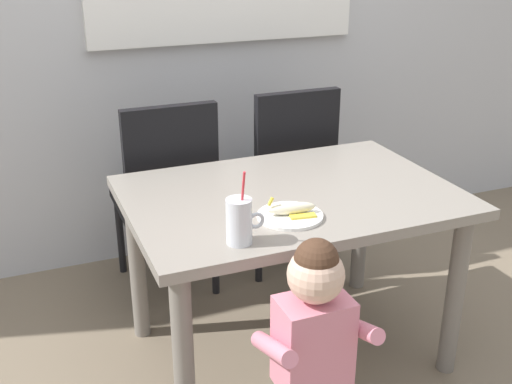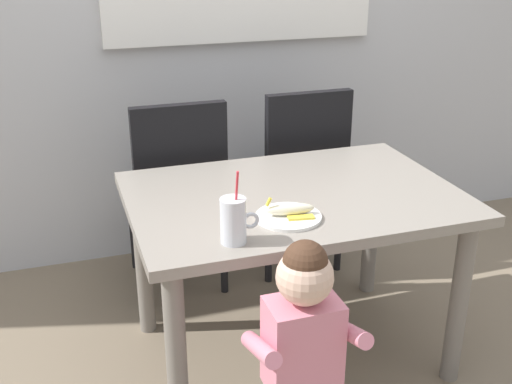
{
  "view_description": "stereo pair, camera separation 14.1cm",
  "coord_description": "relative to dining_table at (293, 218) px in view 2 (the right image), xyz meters",
  "views": [
    {
      "loc": [
        -0.96,
        -2.01,
        1.65
      ],
      "look_at": [
        -0.18,
        -0.09,
        0.79
      ],
      "focal_mm": 44.54,
      "sensor_mm": 36.0,
      "label": 1
    },
    {
      "loc": [
        -0.83,
        -2.06,
        1.65
      ],
      "look_at": [
        -0.18,
        -0.09,
        0.79
      ],
      "focal_mm": 44.54,
      "sensor_mm": 36.0,
      "label": 2
    }
  ],
  "objects": [
    {
      "name": "ground_plane",
      "position": [
        0.0,
        0.0,
        -0.62
      ],
      "size": [
        24.0,
        24.0,
        0.0
      ],
      "primitive_type": "plane",
      "color": "#7A6B56"
    },
    {
      "name": "toddler_standing",
      "position": [
        -0.2,
        -0.6,
        -0.09
      ],
      "size": [
        0.33,
        0.24,
        0.84
      ],
      "color": "#3F4760",
      "rests_on": "ground"
    },
    {
      "name": "snack_plate",
      "position": [
        -0.1,
        -0.21,
        0.11
      ],
      "size": [
        0.23,
        0.23,
        0.01
      ],
      "primitive_type": "cylinder",
      "color": "white",
      "rests_on": "dining_table"
    },
    {
      "name": "milk_cup",
      "position": [
        -0.33,
        -0.32,
        0.17
      ],
      "size": [
        0.13,
        0.08,
        0.25
      ],
      "color": "silver",
      "rests_on": "dining_table"
    },
    {
      "name": "dining_chair_left",
      "position": [
        -0.32,
        0.66,
        -0.08
      ],
      "size": [
        0.44,
        0.44,
        0.96
      ],
      "rotation": [
        0.0,
        0.0,
        3.14
      ],
      "color": "black",
      "rests_on": "ground"
    },
    {
      "name": "peeled_banana",
      "position": [
        -0.09,
        -0.21,
        0.14
      ],
      "size": [
        0.17,
        0.12,
        0.07
      ],
      "rotation": [
        0.0,
        0.0,
        -0.15
      ],
      "color": "#F4EAC6",
      "rests_on": "snack_plate"
    },
    {
      "name": "dining_table",
      "position": [
        0.0,
        0.0,
        0.0
      ],
      "size": [
        1.24,
        0.86,
        0.73
      ],
      "color": "gray",
      "rests_on": "ground"
    },
    {
      "name": "dining_chair_right",
      "position": [
        0.29,
        0.68,
        -0.08
      ],
      "size": [
        0.44,
        0.45,
        0.96
      ],
      "rotation": [
        0.0,
        0.0,
        3.14
      ],
      "color": "black",
      "rests_on": "ground"
    }
  ]
}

